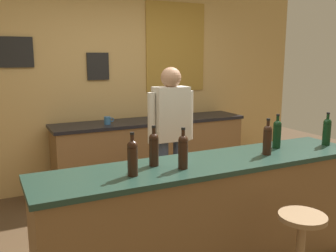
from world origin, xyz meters
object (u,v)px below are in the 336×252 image
wine_bottle_c (183,150)px  wine_bottle_f (327,131)px  wine_bottle_d (267,139)px  bar_stool (300,245)px  coffee_mug (108,120)px  wine_glass_b (190,108)px  wine_bottle_b (154,148)px  wine_bottle_e (277,133)px  wine_glass_a (164,111)px  wine_bottle_a (133,157)px  bartender (171,133)px

wine_bottle_c → wine_bottle_f: same height
wine_bottle_d → bar_stool: bearing=-109.5°
bar_stool → coffee_mug: (-0.52, 2.67, 0.49)m
wine_glass_b → wine_bottle_b: bearing=-125.8°
wine_bottle_b → coffee_mug: 1.93m
wine_bottle_f → coffee_mug: 2.50m
wine_bottle_f → wine_glass_b: size_ratio=1.97×
bar_stool → wine_bottle_e: wine_bottle_e is taller
wine_bottle_c → wine_glass_b: bearing=59.1°
wine_glass_a → wine_glass_b: bearing=11.8°
wine_bottle_b → wine_bottle_d: size_ratio=1.00×
wine_bottle_d → wine_bottle_e: 0.27m
wine_bottle_a → wine_glass_b: (1.71, 2.21, -0.05)m
bartender → coffee_mug: bearing=111.6°
wine_bottle_a → coffee_mug: 2.12m
bartender → bar_stool: (0.13, -1.70, -0.48)m
bartender → wine_bottle_f: bearing=-44.4°
bartender → wine_glass_b: 1.41m
wine_bottle_a → wine_bottle_c: size_ratio=1.00×
wine_bottle_a → wine_glass_b: wine_bottle_a is taller
wine_bottle_e → wine_glass_a: bearing=94.9°
wine_bottle_b → wine_glass_b: bearing=54.2°
wine_bottle_b → wine_glass_b: (1.49, 2.06, -0.05)m
wine_glass_b → wine_glass_a: bearing=-168.2°
wine_bottle_d → wine_glass_a: wine_bottle_d is taller
wine_bottle_a → wine_bottle_b: size_ratio=1.00×
bar_stool → wine_bottle_c: bearing=134.8°
bartender → wine_bottle_f: size_ratio=5.29×
wine_bottle_a → wine_glass_a: size_ratio=1.97×
wine_bottle_e → wine_bottle_f: 0.50m
wine_bottle_b → coffee_mug: size_ratio=2.45×
wine_bottle_d → wine_bottle_f: (0.72, 0.02, 0.00)m
wine_glass_a → wine_bottle_a: bearing=-121.0°
bartender → coffee_mug: (-0.38, 0.97, 0.01)m
wine_bottle_a → wine_bottle_b: (0.23, 0.15, 0.00)m
wine_bottle_a → wine_bottle_f: same height
wine_bottle_e → coffee_mug: size_ratio=2.45×
wine_bottle_c → wine_bottle_d: same height
wine_bottle_c → wine_glass_a: bearing=67.5°
wine_bottle_f → wine_glass_a: bearing=107.4°
wine_bottle_b → wine_bottle_f: size_ratio=1.00×
bar_stool → wine_glass_a: wine_glass_a is taller
wine_glass_b → bar_stool: bearing=-104.6°
bartender → wine_bottle_d: (0.36, -1.07, 0.12)m
wine_bottle_d → coffee_mug: 2.17m
wine_bottle_a → wine_bottle_c: same height
bartender → wine_bottle_c: size_ratio=5.29×
bartender → wine_bottle_c: (-0.46, -1.10, 0.12)m
wine_bottle_a → wine_glass_a: (1.27, 2.12, -0.05)m
wine_bottle_a → wine_bottle_f: bearing=1.2°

